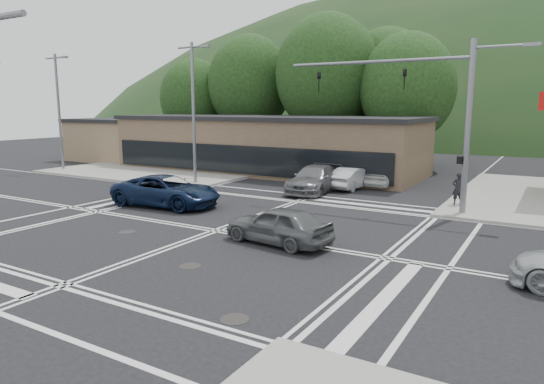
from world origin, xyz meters
The scene contains 19 objects.
ground centered at (0.00, 0.00, 0.00)m, with size 120.00×120.00×0.00m, color black.
sidewalk_nw centered at (-15.00, 15.00, 0.07)m, with size 16.00×16.00×0.15m, color gray.
commercial_row centered at (-8.00, 17.00, 2.00)m, with size 24.00×8.00×4.00m, color brown.
commercial_nw centered at (-24.00, 17.00, 1.80)m, with size 8.00×7.00×3.60m, color #846B4F.
hill_north centered at (0.00, 90.00, 0.00)m, with size 252.00×126.00×140.00m, color #1C3819.
tree_n_a centered at (-14.00, 24.00, 7.14)m, with size 8.00×8.00×11.75m.
tree_n_b centered at (-6.00, 24.00, 7.79)m, with size 9.00×9.00×12.98m.
tree_n_c centered at (1.00, 24.00, 6.49)m, with size 7.60×7.60×10.87m.
tree_n_d centered at (-20.00, 23.00, 5.84)m, with size 6.80×6.80×9.76m.
tree_n_e centered at (-2.00, 28.00, 7.14)m, with size 8.40×8.40×11.98m.
streetlight_nw centered at (-8.44, 9.00, 5.05)m, with size 2.50×0.25×9.00m.
streetlight_w centered at (-21.94, 9.00, 5.05)m, with size 2.50×0.25×9.00m.
signal_mast_ne centered at (6.95, 8.20, 5.07)m, with size 11.65×0.30×8.00m.
car_blue_west centered at (-5.23, 2.77, 0.79)m, with size 2.61×5.66×1.57m, color #0C1935.
car_grey_center centered at (3.13, -0.30, 0.71)m, with size 1.69×4.19×1.43m, color #535557.
car_queue_a centered at (1.00, 12.65, 0.66)m, with size 1.41×4.03×1.33m, color silver.
car_queue_b centered at (2.51, 14.56, 0.70)m, with size 1.66×4.13×1.41m, color silver.
car_northbound centered at (-0.54, 10.39, 0.77)m, with size 2.17×5.33×1.55m, color #5C5E61.
pedestrian centered at (7.65, 10.02, 0.96)m, with size 0.59×0.39×1.63m, color black.
Camera 1 is at (11.85, -15.44, 5.05)m, focal length 32.00 mm.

